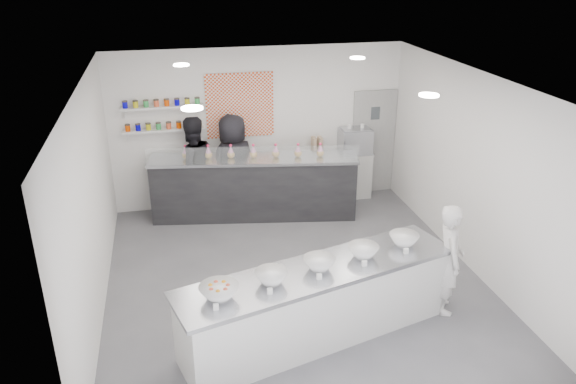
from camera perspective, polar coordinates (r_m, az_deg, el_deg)
The scene contains 26 objects.
floor at distance 8.59m, azimuth 0.67°, elevation -8.80°, with size 6.00×6.00×0.00m, color #515156.
ceiling at distance 7.44m, azimuth 0.78°, elevation 11.17°, with size 6.00×6.00×0.00m, color white.
back_wall at distance 10.67m, azimuth -2.98°, elevation 6.58°, with size 5.50×5.50×0.00m, color white.
left_wall at distance 7.79m, azimuth -19.39°, elevation -1.26°, with size 6.00×6.00×0.00m, color white.
right_wall at distance 8.89m, azimuth 18.26°, elevation 1.93°, with size 6.00×6.00×0.00m, color white.
back_door at distance 11.36m, azimuth 8.65°, elevation 5.02°, with size 0.88×0.04×2.10m, color gray.
pattern_panel at distance 10.47m, azimuth -4.91°, elevation 8.77°, with size 1.25×0.03×1.20m, color #CF3301.
jar_shelf_lower at distance 10.41m, azimuth -12.48°, elevation 6.21°, with size 1.45×0.22×0.04m, color silver.
jar_shelf_upper at distance 10.30m, azimuth -12.69°, elevation 8.44°, with size 1.45×0.22×0.04m, color silver.
preserve_jars at distance 10.31m, azimuth -12.62°, elevation 7.66°, with size 1.45×0.10×0.56m, color #E44500, non-canonical shape.
downlight_0 at distance 6.29m, azimuth -9.72°, elevation 8.39°, with size 0.24×0.24×0.02m, color white.
downlight_1 at distance 6.99m, azimuth 14.13°, elevation 9.52°, with size 0.24×0.24×0.02m, color white.
downlight_2 at distance 8.83m, azimuth -10.80°, elevation 12.57°, with size 0.24×0.24×0.02m, color white.
downlight_3 at distance 9.34m, azimuth 7.08°, elevation 13.38°, with size 0.24×0.24×0.02m, color white.
prep_counter at distance 7.18m, azimuth 3.09°, elevation -11.25°, with size 3.64×0.83×0.99m, color silver.
back_bar at distance 10.29m, azimuth -3.45°, elevation 0.47°, with size 3.73×0.68×1.16m, color black.
sneeze_guard at distance 9.72m, azimuth -3.56°, elevation 3.73°, with size 3.68×0.02×0.32m, color white.
espresso_ledge at distance 11.15m, azimuth 5.20°, elevation 1.68°, with size 1.28×0.41×0.95m, color silver.
espresso_machine at distance 11.00m, azimuth 6.84°, elevation 5.21°, with size 0.60×0.42×0.46m, color #93969E.
cup_stacks at distance 10.80m, azimuth 2.95°, elevation 4.69°, with size 0.24×0.24×0.35m, color tan, non-canonical shape.
prep_bowls at distance 6.87m, azimuth 3.19°, elevation -7.30°, with size 2.99×0.49×0.16m, color white, non-canonical shape.
label_cards at distance 6.45m, azimuth 3.17°, elevation -9.97°, with size 2.66×0.04×0.07m, color white, non-canonical shape.
cookie_bags at distance 10.04m, azimuth -3.54°, elevation 4.18°, with size 2.53×0.13×0.25m, color pink, non-canonical shape.
woman_prep at distance 7.83m, azimuth 16.04°, elevation -6.55°, with size 0.57×0.37×1.57m, color silver.
staff_left at distance 10.34m, azimuth -9.66°, elevation 2.48°, with size 0.92×0.72×1.89m, color black.
staff_right at distance 10.39m, azimuth -5.55°, elevation 2.80°, with size 0.92×0.60×1.88m, color black.
Camera 1 is at (-1.67, -7.08, 4.56)m, focal length 35.00 mm.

